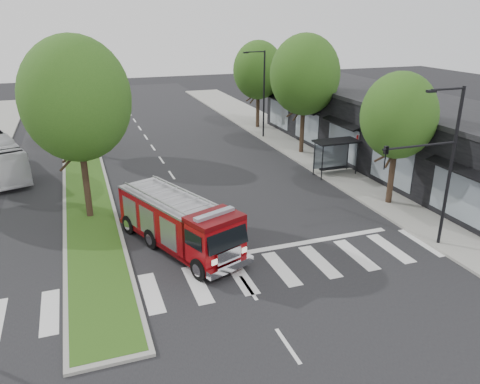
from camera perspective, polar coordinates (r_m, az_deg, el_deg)
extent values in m
plane|color=black|center=(23.78, -2.39, -6.72)|extent=(140.00, 140.00, 0.00)
cube|color=gray|center=(37.11, 11.59, 3.28)|extent=(5.00, 80.00, 0.15)
cube|color=gray|center=(39.71, -18.64, 3.75)|extent=(3.00, 50.00, 0.14)
cube|color=#1A4112|center=(39.69, -18.65, 3.85)|extent=(2.60, 49.50, 0.02)
cube|color=black|center=(38.96, 17.60, 7.26)|extent=(8.00, 30.00, 5.00)
cylinder|color=black|center=(33.31, 10.00, 3.50)|extent=(0.08, 0.08, 2.50)
cylinder|color=black|center=(34.74, 14.04, 3.90)|extent=(0.08, 0.08, 2.50)
cylinder|color=black|center=(34.31, 9.03, 4.07)|extent=(0.08, 0.08, 2.50)
cylinder|color=black|center=(35.70, 13.00, 4.44)|extent=(0.08, 0.08, 2.50)
cube|color=black|center=(34.14, 11.71, 6.08)|extent=(3.20, 1.60, 0.12)
cube|color=#8C99A5|center=(35.05, 10.98, 4.38)|extent=(2.80, 0.04, 1.80)
cube|color=black|center=(34.69, 11.47, 2.88)|extent=(2.40, 0.40, 0.08)
cylinder|color=black|center=(29.77, 17.98, 1.94)|extent=(0.36, 0.36, 3.74)
ellipsoid|color=#153D10|center=(28.86, 18.78, 8.81)|extent=(4.40, 4.40, 5.06)
cylinder|color=black|center=(39.45, 7.59, 7.77)|extent=(0.36, 0.36, 4.40)
ellipsoid|color=#153D10|center=(38.72, 7.89, 13.97)|extent=(5.60, 5.60, 6.44)
cylinder|color=black|center=(48.42, 2.18, 10.08)|extent=(0.36, 0.36, 3.96)
ellipsoid|color=#153D10|center=(47.85, 2.24, 14.64)|extent=(5.00, 5.00, 5.75)
cylinder|color=black|center=(27.58, -18.28, 1.40)|extent=(0.36, 0.36, 4.62)
ellipsoid|color=#153D10|center=(26.51, -19.38, 10.64)|extent=(5.80, 5.80, 6.67)
cylinder|color=black|center=(41.13, -19.08, 7.34)|extent=(0.36, 0.36, 4.40)
ellipsoid|color=#153D10|center=(40.43, -19.81, 13.26)|extent=(5.60, 5.60, 6.44)
cylinder|color=black|center=(24.57, 24.25, 2.42)|extent=(0.16, 0.16, 8.00)
cylinder|color=black|center=(23.14, 24.02, 11.40)|extent=(1.80, 0.10, 0.10)
cube|color=black|center=(22.54, 22.29, 11.31)|extent=(0.45, 0.20, 0.12)
cylinder|color=black|center=(22.88, 21.09, 5.28)|extent=(4.00, 0.10, 0.10)
imported|color=black|center=(21.88, 17.33, 3.98)|extent=(0.18, 0.22, 1.10)
cylinder|color=black|center=(44.05, 2.94, 11.66)|extent=(0.16, 0.16, 8.00)
cylinder|color=black|center=(43.26, 1.88, 16.71)|extent=(1.80, 0.10, 0.10)
cube|color=black|center=(42.95, 0.71, 16.63)|extent=(0.45, 0.20, 0.12)
cube|color=#520407|center=(23.79, -7.45, -5.60)|extent=(5.14, 8.26, 0.24)
cube|color=maroon|center=(23.96, -8.58, -2.85)|extent=(4.44, 6.50, 1.89)
cube|color=maroon|center=(21.21, -3.08, -5.89)|extent=(2.83, 2.46, 1.99)
cube|color=#B2B2B7|center=(23.58, -8.70, -0.63)|extent=(4.44, 6.50, 0.11)
cylinder|color=#B2B2B7|center=(23.10, -10.50, -0.70)|extent=(2.19, 5.31, 0.09)
cylinder|color=#B2B2B7|center=(23.94, -7.03, 0.28)|extent=(2.19, 5.31, 0.09)
cube|color=silver|center=(20.89, -1.16, -9.10)|extent=(2.41, 1.22, 0.33)
cube|color=#8C99A5|center=(20.67, -3.15, -2.72)|extent=(2.06, 1.08, 0.17)
cylinder|color=black|center=(20.89, -4.91, -9.34)|extent=(0.69, 1.09, 1.04)
cylinder|color=black|center=(22.06, -0.34, -7.50)|extent=(0.69, 1.09, 1.04)
cylinder|color=black|center=(23.85, -10.65, -5.60)|extent=(0.69, 1.09, 1.04)
cylinder|color=black|center=(24.89, -6.36, -4.19)|extent=(0.69, 1.09, 1.04)
cylinder|color=black|center=(25.66, -13.29, -3.85)|extent=(0.69, 1.09, 1.04)
cylinder|color=black|center=(26.63, -9.19, -2.61)|extent=(0.69, 1.09, 1.04)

